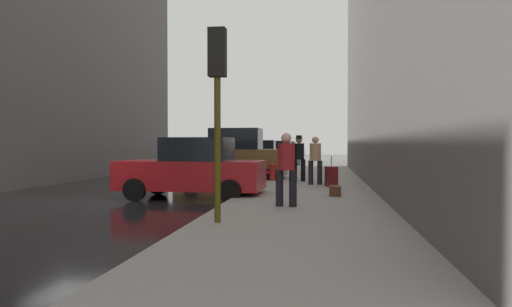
{
  "coord_description": "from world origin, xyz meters",
  "views": [
    {
      "loc": [
        6.44,
        -12.68,
        1.62
      ],
      "look_at": [
        3.97,
        5.67,
        1.24
      ],
      "focal_mm": 35.0,
      "sensor_mm": 36.0,
      "label": 1
    }
  ],
  "objects_px": {
    "parked_blue_sedan": "(277,153)",
    "duffel_bag": "(335,191)",
    "traffic_light": "(217,82)",
    "parked_red_hatchback": "(193,170)",
    "pedestrian_in_tan_coat": "(315,158)",
    "parked_gray_coupe": "(269,154)",
    "pedestrian_in_red_jacket": "(286,166)",
    "parked_silver_sedan": "(284,151)",
    "pedestrian_with_fedora": "(299,156)",
    "rolling_suitcase": "(331,176)",
    "parked_bronze_suv": "(233,157)",
    "parked_dark_green_sedan": "(255,157)",
    "fire_hydrant": "(272,172)"
  },
  "relations": [
    {
      "from": "parked_blue_sedan",
      "to": "duffel_bag",
      "type": "relative_size",
      "value": 9.59
    },
    {
      "from": "traffic_light",
      "to": "parked_red_hatchback",
      "type": "bearing_deg",
      "value": 109.72
    },
    {
      "from": "parked_red_hatchback",
      "to": "parked_blue_sedan",
      "type": "distance_m",
      "value": 26.98
    },
    {
      "from": "pedestrian_in_tan_coat",
      "to": "parked_gray_coupe",
      "type": "bearing_deg",
      "value": 101.74
    },
    {
      "from": "parked_gray_coupe",
      "to": "pedestrian_in_red_jacket",
      "type": "distance_m",
      "value": 23.38
    },
    {
      "from": "parked_silver_sedan",
      "to": "pedestrian_in_red_jacket",
      "type": "height_order",
      "value": "pedestrian_in_red_jacket"
    },
    {
      "from": "pedestrian_in_tan_coat",
      "to": "duffel_bag",
      "type": "bearing_deg",
      "value": -80.69
    },
    {
      "from": "duffel_bag",
      "to": "pedestrian_in_tan_coat",
      "type": "bearing_deg",
      "value": 99.31
    },
    {
      "from": "parked_red_hatchback",
      "to": "pedestrian_in_red_jacket",
      "type": "relative_size",
      "value": 2.49
    },
    {
      "from": "pedestrian_with_fedora",
      "to": "rolling_suitcase",
      "type": "distance_m",
      "value": 2.53
    },
    {
      "from": "parked_bronze_suv",
      "to": "parked_blue_sedan",
      "type": "bearing_deg",
      "value": 90.0
    },
    {
      "from": "pedestrian_in_red_jacket",
      "to": "parked_blue_sedan",
      "type": "bearing_deg",
      "value": 95.68
    },
    {
      "from": "parked_bronze_suv",
      "to": "rolling_suitcase",
      "type": "height_order",
      "value": "parked_bronze_suv"
    },
    {
      "from": "parked_dark_green_sedan",
      "to": "fire_hydrant",
      "type": "bearing_deg",
      "value": -77.65
    },
    {
      "from": "parked_blue_sedan",
      "to": "parked_bronze_suv",
      "type": "bearing_deg",
      "value": -90.0
    },
    {
      "from": "pedestrian_with_fedora",
      "to": "pedestrian_in_red_jacket",
      "type": "bearing_deg",
      "value": -89.43
    },
    {
      "from": "pedestrian_with_fedora",
      "to": "rolling_suitcase",
      "type": "xyz_separation_m",
      "value": [
        1.2,
        -2.13,
        -0.65
      ]
    },
    {
      "from": "parked_red_hatchback",
      "to": "parked_dark_green_sedan",
      "type": "relative_size",
      "value": 1.0
    },
    {
      "from": "parked_red_hatchback",
      "to": "fire_hydrant",
      "type": "distance_m",
      "value": 5.68
    },
    {
      "from": "duffel_bag",
      "to": "parked_dark_green_sedan",
      "type": "bearing_deg",
      "value": 106.7
    },
    {
      "from": "parked_bronze_suv",
      "to": "pedestrian_in_tan_coat",
      "type": "relative_size",
      "value": 2.7
    },
    {
      "from": "fire_hydrant",
      "to": "traffic_light",
      "type": "distance_m",
      "value": 10.79
    },
    {
      "from": "pedestrian_with_fedora",
      "to": "duffel_bag",
      "type": "distance_m",
      "value": 5.41
    },
    {
      "from": "parked_blue_sedan",
      "to": "parked_gray_coupe",
      "type": "bearing_deg",
      "value": -90.0
    },
    {
      "from": "pedestrian_in_tan_coat",
      "to": "rolling_suitcase",
      "type": "distance_m",
      "value": 1.06
    },
    {
      "from": "parked_gray_coupe",
      "to": "pedestrian_with_fedora",
      "type": "distance_m",
      "value": 15.74
    },
    {
      "from": "parked_gray_coupe",
      "to": "duffel_bag",
      "type": "height_order",
      "value": "parked_gray_coupe"
    },
    {
      "from": "parked_blue_sedan",
      "to": "pedestrian_in_tan_coat",
      "type": "distance_m",
      "value": 23.68
    },
    {
      "from": "pedestrian_with_fedora",
      "to": "duffel_bag",
      "type": "relative_size",
      "value": 4.04
    },
    {
      "from": "parked_bronze_suv",
      "to": "parked_dark_green_sedan",
      "type": "bearing_deg",
      "value": 90.0
    },
    {
      "from": "parked_dark_green_sedan",
      "to": "rolling_suitcase",
      "type": "distance_m",
      "value": 11.47
    },
    {
      "from": "fire_hydrant",
      "to": "pedestrian_in_tan_coat",
      "type": "xyz_separation_m",
      "value": [
        1.72,
        -1.81,
        0.61
      ]
    },
    {
      "from": "parked_bronze_suv",
      "to": "duffel_bag",
      "type": "xyz_separation_m",
      "value": [
        4.13,
        -6.66,
        -0.74
      ]
    },
    {
      "from": "parked_dark_green_sedan",
      "to": "pedestrian_in_red_jacket",
      "type": "distance_m",
      "value": 16.57
    },
    {
      "from": "parked_blue_sedan",
      "to": "fire_hydrant",
      "type": "bearing_deg",
      "value": -85.23
    },
    {
      "from": "fire_hydrant",
      "to": "pedestrian_with_fedora",
      "type": "xyz_separation_m",
      "value": [
        1.07,
        -0.34,
        0.64
      ]
    },
    {
      "from": "parked_dark_green_sedan",
      "to": "parked_gray_coupe",
      "type": "relative_size",
      "value": 1.0
    },
    {
      "from": "parked_dark_green_sedan",
      "to": "parked_gray_coupe",
      "type": "distance_m",
      "value": 6.89
    },
    {
      "from": "parked_silver_sedan",
      "to": "fire_hydrant",
      "type": "xyz_separation_m",
      "value": [
        1.8,
        -28.64,
        -0.35
      ]
    },
    {
      "from": "parked_gray_coupe",
      "to": "parked_blue_sedan",
      "type": "xyz_separation_m",
      "value": [
        0.0,
        6.47,
        0.0
      ]
    },
    {
      "from": "pedestrian_in_red_jacket",
      "to": "parked_red_hatchback",
      "type": "bearing_deg",
      "value": 137.64
    },
    {
      "from": "parked_blue_sedan",
      "to": "fire_hydrant",
      "type": "xyz_separation_m",
      "value": [
        1.8,
        -21.6,
        -0.35
      ]
    },
    {
      "from": "parked_bronze_suv",
      "to": "parked_gray_coupe",
      "type": "height_order",
      "value": "parked_bronze_suv"
    },
    {
      "from": "duffel_bag",
      "to": "rolling_suitcase",
      "type": "bearing_deg",
      "value": 91.08
    },
    {
      "from": "parked_dark_green_sedan",
      "to": "parked_blue_sedan",
      "type": "distance_m",
      "value": 13.36
    },
    {
      "from": "parked_bronze_suv",
      "to": "duffel_bag",
      "type": "relative_size",
      "value": 10.51
    },
    {
      "from": "parked_gray_coupe",
      "to": "parked_silver_sedan",
      "type": "bearing_deg",
      "value": 90.0
    },
    {
      "from": "pedestrian_in_tan_coat",
      "to": "pedestrian_with_fedora",
      "type": "height_order",
      "value": "pedestrian_with_fedora"
    },
    {
      "from": "parked_gray_coupe",
      "to": "pedestrian_in_red_jacket",
      "type": "relative_size",
      "value": 2.48
    },
    {
      "from": "rolling_suitcase",
      "to": "duffel_bag",
      "type": "relative_size",
      "value": 2.36
    }
  ]
}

